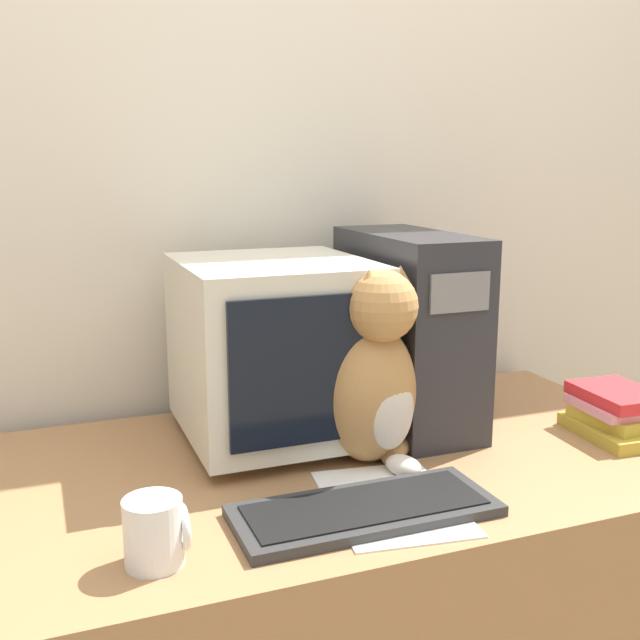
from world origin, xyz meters
name	(u,v)px	position (x,y,z in m)	size (l,w,h in m)	color
wall_back	(255,188)	(0.00, 0.83, 1.25)	(7.00, 0.05, 2.50)	beige
desk	(326,634)	(0.00, 0.38, 0.38)	(1.48, 0.77, 0.75)	#9E7047
crt_monitor	(274,348)	(-0.06, 0.53, 0.94)	(0.36, 0.40, 0.37)	beige
computer_tower	(407,329)	(0.24, 0.53, 0.96)	(0.18, 0.41, 0.41)	#28282D
keyboard	(365,510)	(-0.03, 0.15, 0.76)	(0.43, 0.17, 0.02)	#2D2D2D
cat	(374,377)	(0.08, 0.35, 0.92)	(0.27, 0.24, 0.38)	#B7844C
book_stack	(617,413)	(0.62, 0.29, 0.80)	(0.18, 0.21, 0.10)	gold
pen	(318,501)	(-0.08, 0.22, 0.75)	(0.13, 0.05, 0.01)	navy
paper_sheet	(391,502)	(0.03, 0.18, 0.75)	(0.25, 0.32, 0.00)	white
mug	(156,531)	(-0.36, 0.13, 0.80)	(0.09, 0.08, 0.10)	white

